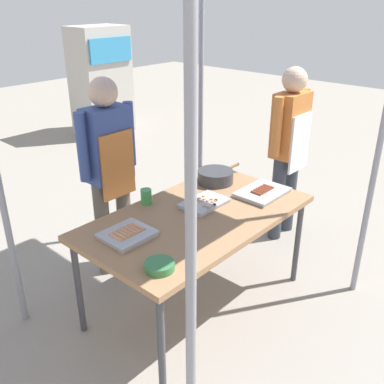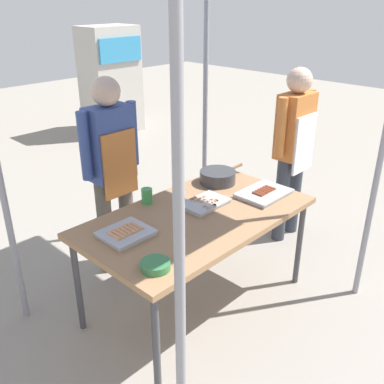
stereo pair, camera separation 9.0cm
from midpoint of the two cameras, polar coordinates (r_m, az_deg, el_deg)
name	(u,v)px [view 1 (the left image)]	position (r m, az deg, el deg)	size (l,w,h in m)	color
ground_plane	(197,302)	(3.37, -0.13, -14.31)	(18.00, 18.00, 0.00)	gray
stall_table	(197,221)	(2.98, -0.15, -3.82)	(1.60, 0.90, 0.75)	#9E724C
tray_grilled_sausages	(127,234)	(2.71, -9.43, -5.51)	(0.30, 0.27, 0.05)	#ADADB2
tray_meat_skewers	(204,203)	(3.07, 0.81, -1.47)	(0.34, 0.22, 0.04)	#ADADB2
tray_pork_links	(262,192)	(3.27, 8.45, -0.03)	(0.39, 0.28, 0.05)	#ADADB2
cooking_wok	(216,176)	(3.43, 2.37, 2.11)	(0.44, 0.28, 0.10)	#38383A
condiment_bowl	(160,266)	(2.39, -5.37, -9.65)	(0.17, 0.17, 0.05)	#33723F
drink_cup_near_edge	(146,197)	(3.10, -6.86, -0.61)	(0.08, 0.08, 0.11)	#3F994C
vendor_woman	(109,163)	(3.40, -11.56, 3.79)	(0.52, 0.23, 1.58)	#595147
customer_nearby	(289,141)	(3.94, 12.01, 6.54)	(0.52, 0.23, 1.57)	#333842
neighbor_stall_left	(101,81)	(7.32, -12.21, 14.06)	(0.85, 0.63, 1.67)	#B7B2A8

